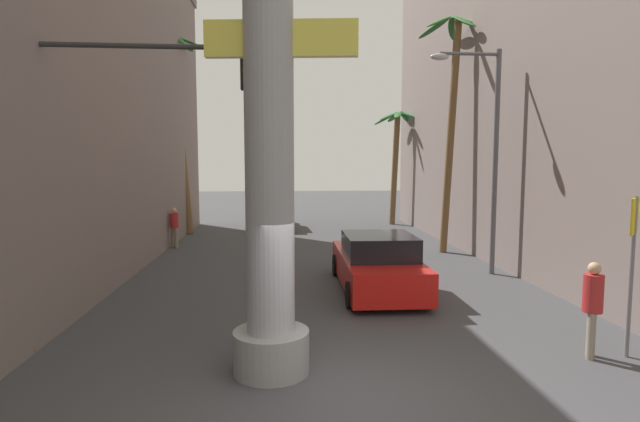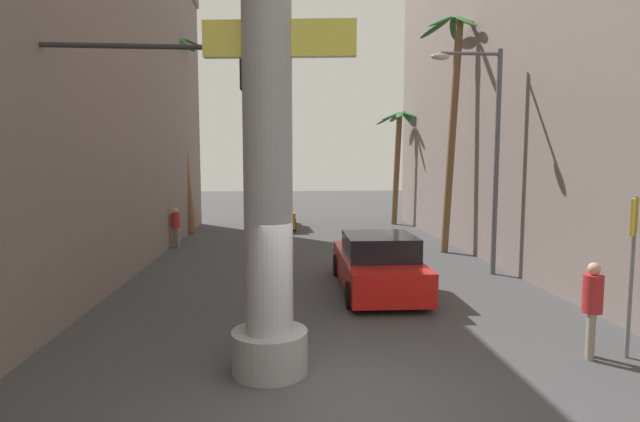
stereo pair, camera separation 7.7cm
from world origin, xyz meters
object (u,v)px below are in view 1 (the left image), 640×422
car_far (273,214)px  pedestrian_by_sign (593,302)px  crossing_sign (632,253)px  palm_tree_mid_right (451,103)px  car_lead (377,264)px  palm_tree_far_left (179,122)px  palm_tree_far_right (397,147)px  traffic_light_mast (115,131)px  pedestrian_far_left (174,225)px  street_lamp (486,141)px  neon_sign_pole (269,93)px

car_far → pedestrian_by_sign: (5.84, -18.21, 0.27)m
crossing_sign → palm_tree_mid_right: 11.10m
crossing_sign → pedestrian_by_sign: crossing_sign is taller
car_lead → palm_tree_far_left: size_ratio=0.53×
crossing_sign → palm_tree_far_right: size_ratio=0.46×
palm_tree_far_left → pedestrian_by_sign: bearing=-57.8°
palm_tree_far_right → pedestrian_by_sign: 19.13m
car_lead → palm_tree_far_right: 14.83m
car_far → traffic_light_mast: bearing=-99.7°
traffic_light_mast → car_far: 16.94m
palm_tree_far_left → car_far: bearing=24.6°
palm_tree_far_right → palm_tree_far_left: (-11.13, -2.62, 1.06)m
pedestrian_by_sign → pedestrian_far_left: pedestrian_by_sign is taller
street_lamp → palm_tree_far_left: bearing=138.7°
traffic_light_mast → pedestrian_far_left: size_ratio=3.54×
traffic_light_mast → pedestrian_by_sign: (8.65, -1.83, -3.05)m
pedestrian_by_sign → palm_tree_far_right: bearing=87.2°
car_far → palm_tree_mid_right: 11.46m
car_lead → pedestrian_by_sign: size_ratio=2.88×
neon_sign_pole → car_lead: bearing=61.5°
palm_tree_mid_right → palm_tree_far_left: (-11.17, 5.80, -0.33)m
neon_sign_pole → car_lead: size_ratio=2.07×
car_lead → pedestrian_far_left: pedestrian_far_left is taller
pedestrian_by_sign → pedestrian_far_left: (-9.73, 12.18, -0.05)m
pedestrian_by_sign → pedestrian_far_left: bearing=128.6°
neon_sign_pole → crossing_sign: bearing=1.2°
crossing_sign → palm_tree_far_left: (-10.87, 16.24, 3.45)m
street_lamp → crossing_sign: bearing=-90.6°
traffic_light_mast → palm_tree_mid_right: palm_tree_mid_right is taller
palm_tree_mid_right → car_lead: bearing=-125.1°
street_lamp → traffic_light_mast: 10.52m
palm_tree_mid_right → pedestrian_by_sign: (-0.96, -10.41, -4.65)m
car_lead → palm_tree_mid_right: bearing=54.9°
pedestrian_by_sign → traffic_light_mast: bearing=168.0°
palm_tree_mid_right → palm_tree_far_left: palm_tree_far_left is taller
neon_sign_pole → pedestrian_by_sign: size_ratio=5.97×
palm_tree_far_right → car_far: bearing=-174.7°
car_lead → palm_tree_mid_right: size_ratio=0.56×
palm_tree_mid_right → palm_tree_far_right: bearing=90.2°
car_lead → neon_sign_pole: bearing=-118.5°
crossing_sign → pedestrian_far_left: crossing_sign is taller
car_lead → palm_tree_far_left: 14.21m
crossing_sign → car_far: (-6.50, 18.23, -1.14)m
neon_sign_pole → palm_tree_far_right: neon_sign_pole is taller
palm_tree_mid_right → pedestrian_far_left: 11.82m
crossing_sign → car_lead: 6.22m
car_lead → pedestrian_far_left: 9.97m
street_lamp → crossing_sign: (-0.07, -6.61, -2.23)m
traffic_light_mast → palm_tree_far_left: 14.52m
neon_sign_pole → palm_tree_far_left: neon_sign_pole is taller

